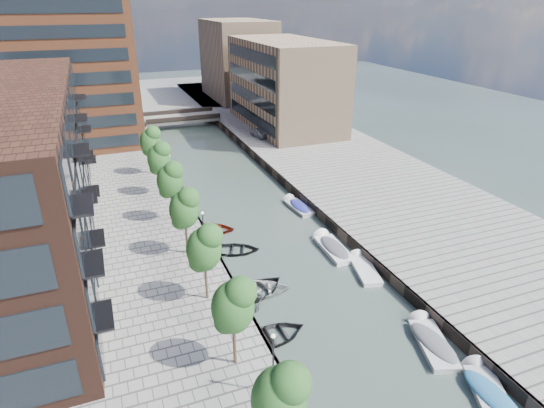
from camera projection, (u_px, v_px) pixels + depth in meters
water at (232, 188)px, 55.37m from camera, size 300.00×300.00×0.00m
quay_right at (348, 168)px, 60.44m from camera, size 20.00×140.00×1.00m
quay_wall_left at (182, 191)px, 53.15m from camera, size 0.25×140.00×1.00m
quay_wall_right at (279, 178)px, 57.18m from camera, size 0.25×140.00×1.00m
far_closure at (158, 95)px, 106.06m from camera, size 80.00×40.00×1.00m
apartment_block at (29, 175)px, 36.97m from camera, size 8.00×38.00×14.00m
tower at (62, 38)px, 64.34m from camera, size 18.00×18.00×30.00m
tan_block_near at (285, 84)px, 76.00m from camera, size 12.00×25.00×14.00m
tan_block_far at (238, 60)px, 97.64m from camera, size 12.00×20.00×16.00m
bridge at (181, 118)px, 81.94m from camera, size 13.00×6.00×1.30m
tree_0 at (279, 396)px, 19.83m from camera, size 2.50×2.50×5.95m
tree_1 at (233, 304)px, 25.77m from camera, size 2.50×2.50×5.95m
tree_2 at (204, 247)px, 31.70m from camera, size 2.50×2.50×5.95m
tree_3 at (184, 207)px, 37.64m from camera, size 2.50×2.50×5.95m
tree_4 at (170, 179)px, 43.58m from camera, size 2.50×2.50×5.95m
tree_5 at (159, 157)px, 49.52m from camera, size 2.50×2.50×5.95m
tree_6 at (150, 140)px, 55.46m from camera, size 2.50×2.50×5.95m
lamp_0 at (273, 358)px, 24.39m from camera, size 0.24×0.24×4.12m
lamp_1 at (203, 229)px, 37.97m from camera, size 0.24×0.24×4.12m
lamp_2 at (170, 168)px, 51.54m from camera, size 0.24×0.24×4.12m
sloop_0 at (274, 339)px, 30.91m from camera, size 4.93×3.71×0.97m
sloop_1 at (258, 294)px, 35.60m from camera, size 5.98×5.20×1.03m
sloop_2 at (211, 231)px, 45.08m from camera, size 5.68×5.01×0.97m
sloop_3 at (259, 293)px, 35.69m from camera, size 5.76×4.78×1.03m
sloop_4 at (235, 252)px, 41.44m from camera, size 5.26×4.51×0.92m
motorboat_0 at (488, 392)px, 26.48m from camera, size 3.59×5.28×1.67m
motorboat_1 at (430, 340)px, 30.46m from camera, size 3.21×5.42×1.71m
motorboat_2 at (363, 268)px, 38.83m from camera, size 2.66×4.92×1.56m
motorboat_3 at (298, 206)px, 50.06m from camera, size 2.02×4.85×1.58m
motorboat_4 at (332, 247)px, 41.79m from camera, size 2.06×5.44×1.79m
car at (260, 133)px, 71.80m from camera, size 2.30×4.21×1.36m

